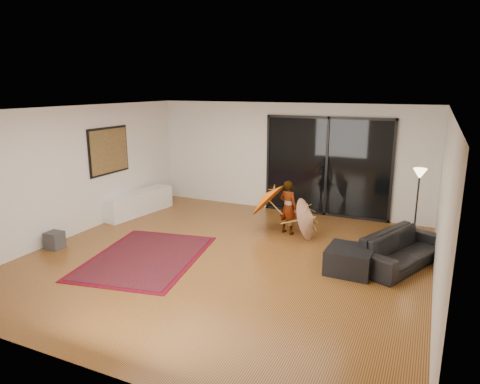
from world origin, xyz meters
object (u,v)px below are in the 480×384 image
Objects in this scene: media_console at (138,203)px; ottoman at (350,260)px; sofa at (401,249)px; child at (288,207)px.

ottoman is (5.44, -1.33, -0.06)m from media_console.
ottoman is (-0.76, -0.69, -0.08)m from sofa.
ottoman is at bearing 156.03° from sofa.
sofa is (6.20, -0.63, 0.02)m from media_console.
child is (3.85, 0.13, 0.31)m from media_console.
media_console is 1.69× the size of child.
media_console is 6.23m from sofa.
sofa is at bearing 179.87° from child.
sofa is at bearing 42.11° from ottoman.
ottoman is 2.18m from child.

